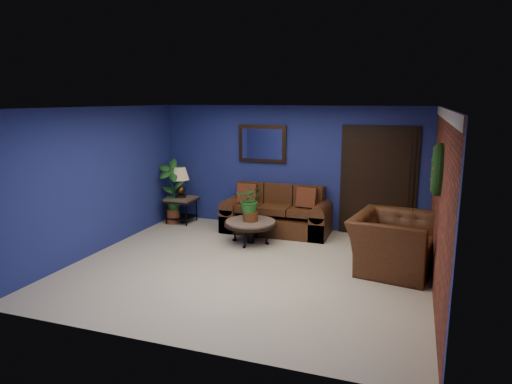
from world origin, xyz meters
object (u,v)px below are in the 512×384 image
(end_table, at_px, (181,203))
(coffee_table, at_px, (250,224))
(side_chair, at_px, (294,206))
(table_lamp, at_px, (180,179))
(sofa, at_px, (277,216))
(armchair, at_px, (393,243))

(end_table, bearing_deg, coffee_table, -24.15)
(coffee_table, relative_size, side_chair, 1.02)
(table_lamp, bearing_deg, end_table, 0.00)
(sofa, relative_size, coffee_table, 2.16)
(side_chair, xyz_separation_m, armchair, (1.96, -1.48, -0.11))
(sofa, bearing_deg, table_lamp, -179.21)
(coffee_table, bearing_deg, table_lamp, 155.85)
(coffee_table, relative_size, table_lamp, 1.56)
(coffee_table, xyz_separation_m, table_lamp, (-1.90, 0.85, 0.59))
(side_chair, height_order, armchair, side_chair)
(table_lamp, distance_m, armchair, 4.70)
(end_table, relative_size, table_lamp, 0.97)
(table_lamp, bearing_deg, sofa, 0.79)
(table_lamp, relative_size, side_chair, 0.65)
(table_lamp, bearing_deg, coffee_table, -24.15)
(coffee_table, distance_m, end_table, 2.08)
(end_table, distance_m, table_lamp, 0.54)
(end_table, bearing_deg, side_chair, 1.63)
(sofa, bearing_deg, side_chair, 6.88)
(sofa, xyz_separation_m, table_lamp, (-2.15, -0.03, 0.64))
(end_table, xyz_separation_m, side_chair, (2.49, 0.07, 0.12))
(table_lamp, height_order, side_chair, table_lamp)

